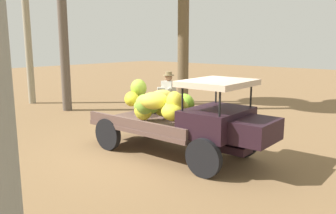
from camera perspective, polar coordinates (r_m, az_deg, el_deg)
The scene contains 3 objects.
ground_plane at distance 8.47m, azimuth -3.02°, elevation -7.30°, with size 60.00×60.00×0.00m, color olive.
truck at distance 7.89m, azimuth 2.51°, elevation -1.65°, with size 4.52×1.87×1.83m.
farmer at distance 10.44m, azimuth 0.08°, elevation 1.74°, with size 0.53×0.47×1.75m.
Camera 1 is at (5.67, -5.73, 2.60)m, focal length 36.95 mm.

